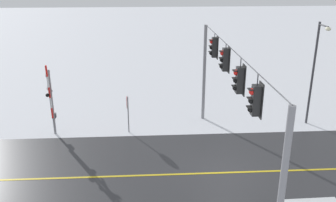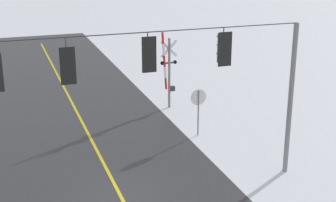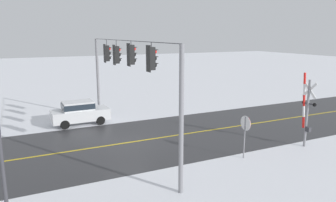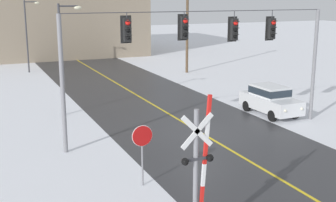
{
  "view_description": "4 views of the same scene",
  "coord_description": "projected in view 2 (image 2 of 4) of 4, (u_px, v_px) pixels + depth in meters",
  "views": [
    {
      "loc": [
        15.63,
        -3.74,
        9.55
      ],
      "look_at": [
        -3.58,
        -2.55,
        2.53
      ],
      "focal_mm": 39.43,
      "sensor_mm": 36.0,
      "label": 1
    },
    {
      "loc": [
        3.81,
        16.19,
        9.31
      ],
      "look_at": [
        -2.1,
        -0.75,
        3.38
      ],
      "focal_mm": 53.32,
      "sensor_mm": 36.0,
      "label": 2
    },
    {
      "loc": [
        -18.07,
        5.92,
        6.59
      ],
      "look_at": [
        -1.61,
        -2.0,
        2.75
      ],
      "focal_mm": 34.4,
      "sensor_mm": 36.0,
      "label": 3
    },
    {
      "loc": [
        -10.55,
        -19.78,
        6.99
      ],
      "look_at": [
        -2.68,
        -1.72,
        2.35
      ],
      "focal_mm": 48.48,
      "sensor_mm": 36.0,
      "label": 4
    }
  ],
  "objects": [
    {
      "name": "stop_sign",
      "position": [
        198.0,
        102.0,
        24.05
      ],
      "size": [
        0.8,
        0.09,
        2.35
      ],
      "color": "gray",
      "rests_on": "ground"
    },
    {
      "name": "signal_span",
      "position": [
        115.0,
        85.0,
        17.22
      ],
      "size": [
        14.2,
        0.47,
        6.22
      ],
      "color": "gray",
      "rests_on": "ground"
    },
    {
      "name": "railroad_crossing",
      "position": [
        169.0,
        69.0,
        27.9
      ],
      "size": [
        0.98,
        0.31,
        4.37
      ],
      "color": "gray",
      "rests_on": "ground"
    },
    {
      "name": "ground_plane",
      "position": [
        122.0,
        198.0,
        18.63
      ],
      "size": [
        160.0,
        160.0,
        0.0
      ],
      "primitive_type": "plane",
      "color": "white"
    }
  ]
}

